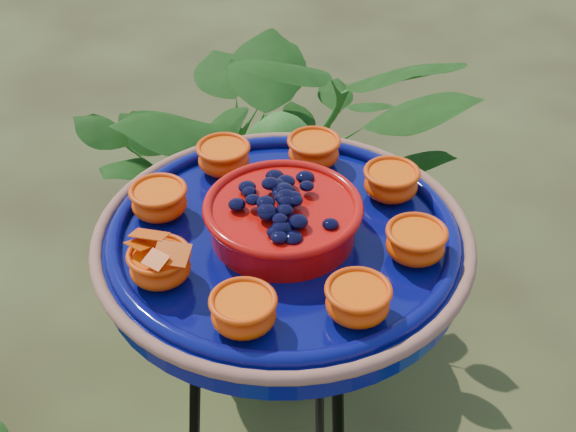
# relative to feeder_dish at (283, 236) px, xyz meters

# --- Properties ---
(feeder_dish) EXTENTS (0.63, 0.63, 0.11)m
(feeder_dish) POSITION_rel_feeder_dish_xyz_m (0.00, 0.00, 0.00)
(feeder_dish) COLOR #070A56
(feeder_dish) RESTS_ON tripod_stand
(shrub_back_left) EXTENTS (1.17, 1.18, 0.99)m
(shrub_back_left) POSITION_rel_feeder_dish_xyz_m (-0.63, 0.54, -0.49)
(shrub_back_left) COLOR #224F15
(shrub_back_left) RESTS_ON ground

